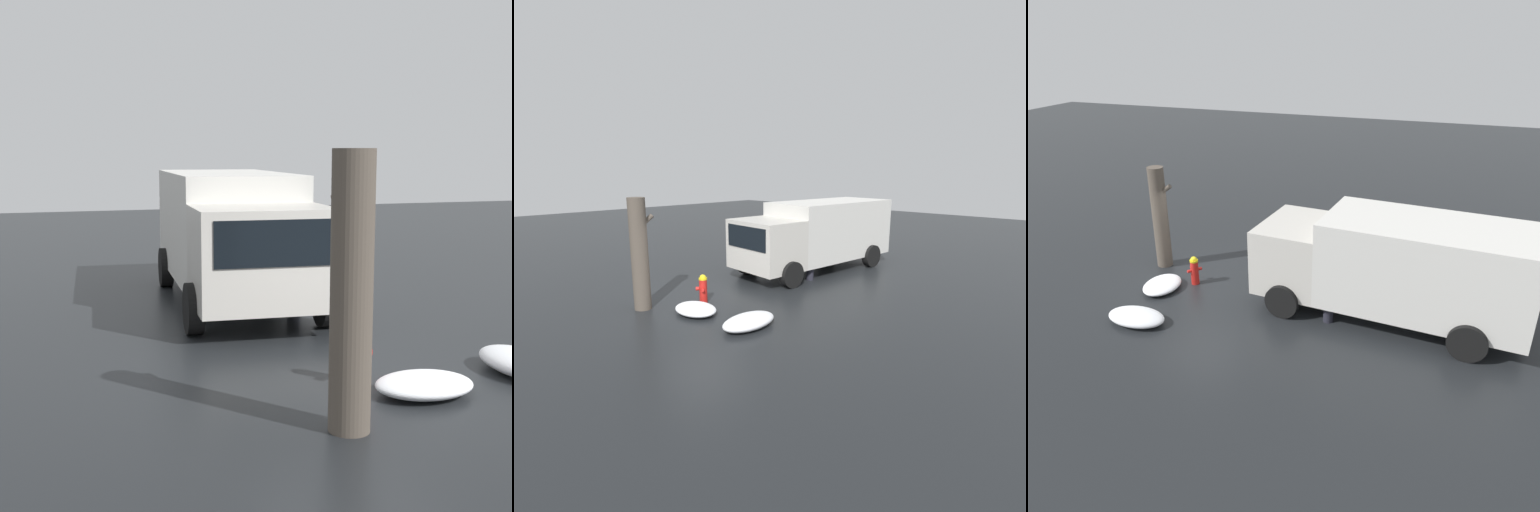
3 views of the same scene
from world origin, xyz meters
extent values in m
plane|color=black|center=(0.00, 0.00, 0.00)|extent=(60.00, 60.00, 0.00)
cylinder|color=red|center=(0.00, 0.00, 0.36)|extent=(0.23, 0.23, 0.71)
cylinder|color=yellow|center=(0.00, 0.00, 0.74)|extent=(0.24, 0.24, 0.05)
sphere|color=yellow|center=(0.00, 0.00, 0.77)|extent=(0.20, 0.20, 0.20)
cylinder|color=red|center=(-0.13, 0.11, 0.44)|extent=(0.15, 0.15, 0.11)
cylinder|color=red|center=(-0.11, -0.13, 0.44)|extent=(0.13, 0.13, 0.09)
cylinder|color=red|center=(0.11, 0.13, 0.44)|extent=(0.13, 0.13, 0.09)
cylinder|color=brown|center=(-1.52, 0.82, 1.58)|extent=(0.48, 0.48, 3.16)
cylinder|color=brown|center=(-1.30, 0.82, 2.46)|extent=(0.55, 0.13, 0.44)
cube|color=beige|center=(3.03, 0.34, 1.32)|extent=(1.96, 2.53, 1.74)
cube|color=black|center=(2.14, 0.41, 1.67)|extent=(0.20, 2.00, 0.76)
cube|color=silver|center=(6.41, 0.05, 1.56)|extent=(5.20, 2.80, 2.23)
cylinder|color=black|center=(3.02, -0.86, 0.45)|extent=(0.92, 0.35, 0.90)
cylinder|color=black|center=(3.22, 1.52, 0.45)|extent=(0.92, 0.35, 0.90)
cylinder|color=black|center=(7.56, -1.24, 0.45)|extent=(0.92, 0.35, 0.90)
cylinder|color=black|center=(7.76, 1.14, 0.45)|extent=(0.92, 0.35, 0.90)
cylinder|color=#23232D|center=(4.21, -0.70, 0.43)|extent=(0.27, 0.27, 0.85)
cylinder|color=#234C8C|center=(4.21, -0.70, 1.21)|extent=(0.39, 0.39, 0.71)
sphere|color=tan|center=(4.21, -0.70, 1.68)|extent=(0.23, 0.23, 0.23)
ellipsoid|color=white|center=(-0.39, -2.39, 0.17)|extent=(1.55, 0.90, 0.33)
ellipsoid|color=white|center=(-0.73, -0.62, 0.14)|extent=(0.98, 1.33, 0.28)
camera|label=1|loc=(-8.50, 4.18, 3.12)|focal=50.00mm
camera|label=2|loc=(-6.82, -9.31, 3.87)|focal=28.00mm
camera|label=3|loc=(6.74, -11.41, 6.93)|focal=35.00mm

